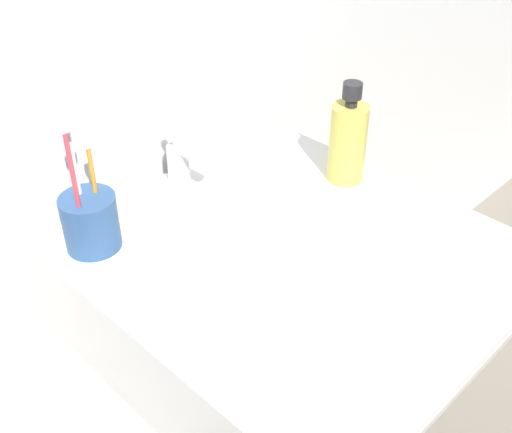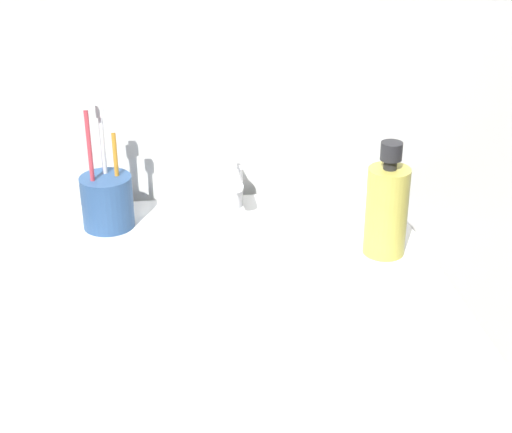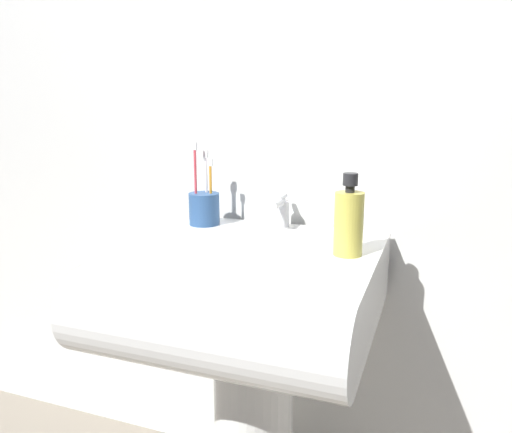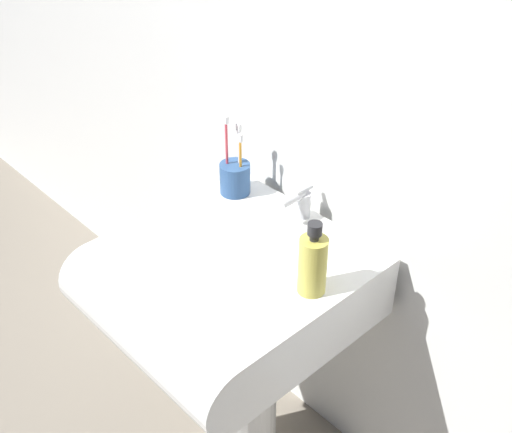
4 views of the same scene
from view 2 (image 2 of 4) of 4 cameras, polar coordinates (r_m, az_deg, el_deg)
The scene contains 4 objects.
sink_basin at distance 1.15m, azimuth -0.13°, elevation -9.05°, with size 0.56×0.60×0.17m.
faucet at distance 1.32m, azimuth -1.84°, elevation 2.43°, with size 0.04×0.11×0.09m.
toothbrush_cup at distance 1.28m, azimuth -10.78°, elevation 1.21°, with size 0.08×0.08×0.22m.
soap_bottle at distance 1.18m, azimuth 9.48°, elevation 0.59°, with size 0.06×0.06×0.18m.
Camera 2 is at (-0.13, -0.99, 1.36)m, focal length 55.00 mm.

